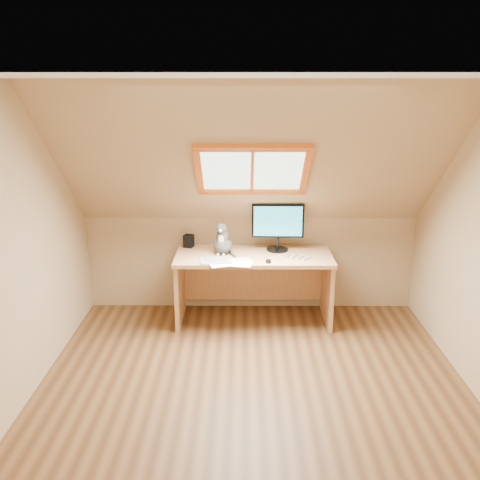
{
  "coord_description": "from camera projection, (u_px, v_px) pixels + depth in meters",
  "views": [
    {
      "loc": [
        -0.08,
        -3.74,
        2.36
      ],
      "look_at": [
        -0.11,
        1.0,
        0.98
      ],
      "focal_mm": 40.0,
      "sensor_mm": 36.0,
      "label": 1
    }
  ],
  "objects": [
    {
      "name": "desk",
      "position": [
        253.0,
        273.0,
        5.5
      ],
      "size": [
        1.57,
        0.69,
        0.72
      ],
      "color": "tan",
      "rests_on": "ground"
    },
    {
      "name": "cat",
      "position": [
        222.0,
        242.0,
        5.37
      ],
      "size": [
        0.23,
        0.26,
        0.35
      ],
      "color": "#4B4543",
      "rests_on": "desk"
    },
    {
      "name": "cables",
      "position": [
        289.0,
        258.0,
        5.26
      ],
      "size": [
        0.51,
        0.26,
        0.01
      ],
      "color": "silver",
      "rests_on": "desk"
    },
    {
      "name": "ground",
      "position": [
        253.0,
        393.0,
        4.25
      ],
      "size": [
        3.5,
        3.5,
        0.0
      ],
      "primitive_type": "plane",
      "color": "brown",
      "rests_on": "ground"
    },
    {
      "name": "desk_speaker",
      "position": [
        189.0,
        241.0,
        5.6
      ],
      "size": [
        0.11,
        0.11,
        0.13
      ],
      "primitive_type": "cube",
      "rotation": [
        0.0,
        0.0,
        -0.3
      ],
      "color": "black",
      "rests_on": "desk"
    },
    {
      "name": "graphics_tablet",
      "position": [
        216.0,
        261.0,
        5.16
      ],
      "size": [
        0.32,
        0.25,
        0.01
      ],
      "primitive_type": "cube",
      "rotation": [
        0.0,
        0.0,
        0.12
      ],
      "color": "#B2B2B7",
      "rests_on": "desk"
    },
    {
      "name": "room_shell",
      "position": [
        255.0,
        222.0,
        3.76
      ],
      "size": [
        3.52,
        3.52,
        2.41
      ],
      "color": "tan",
      "rests_on": "ground"
    },
    {
      "name": "mouse",
      "position": [
        268.0,
        261.0,
        5.13
      ],
      "size": [
        0.06,
        0.1,
        0.03
      ],
      "primitive_type": "ellipsoid",
      "rotation": [
        0.0,
        0.0,
        -0.12
      ],
      "color": "black",
      "rests_on": "desk"
    },
    {
      "name": "monitor",
      "position": [
        278.0,
        224.0,
        5.42
      ],
      "size": [
        0.53,
        0.22,
        0.49
      ],
      "color": "black",
      "rests_on": "desk"
    },
    {
      "name": "papers",
      "position": [
        235.0,
        262.0,
        5.12
      ],
      "size": [
        0.35,
        0.3,
        0.01
      ],
      "color": "white",
      "rests_on": "desk"
    }
  ]
}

